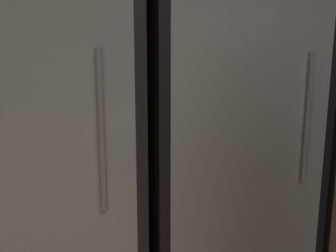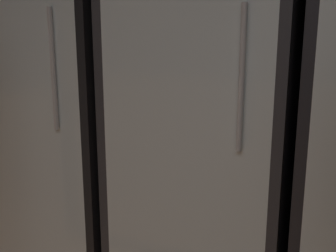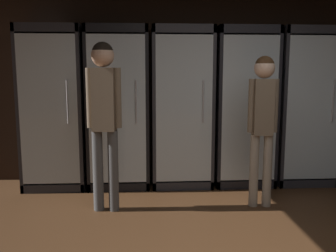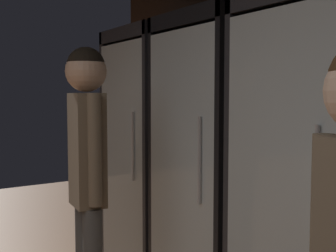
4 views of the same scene
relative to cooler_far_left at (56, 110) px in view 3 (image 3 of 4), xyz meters
The scene contains 8 objects.
wall_back 2.15m from the cooler_far_left, ahead, with size 6.00×0.06×2.80m, color black.
cooler_far_left is the anchor object (origin of this frame).
cooler_left 0.78m from the cooler_far_left, ahead, with size 0.75×0.60×1.97m.
cooler_center 1.57m from the cooler_far_left, ahead, with size 0.75×0.60×1.97m.
cooler_right 2.35m from the cooler_far_left, ahead, with size 0.75×0.60×1.97m.
cooler_far_right 3.14m from the cooler_far_left, ahead, with size 0.75×0.60×1.97m.
shopper_near 2.49m from the cooler_far_left, 20.65° to the right, with size 0.31×0.21×1.59m.
shopper_far 1.15m from the cooler_far_left, 52.03° to the right, with size 0.35×0.23×1.72m.
Camera 3 is at (-0.96, -1.79, 1.42)m, focal length 38.52 mm.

